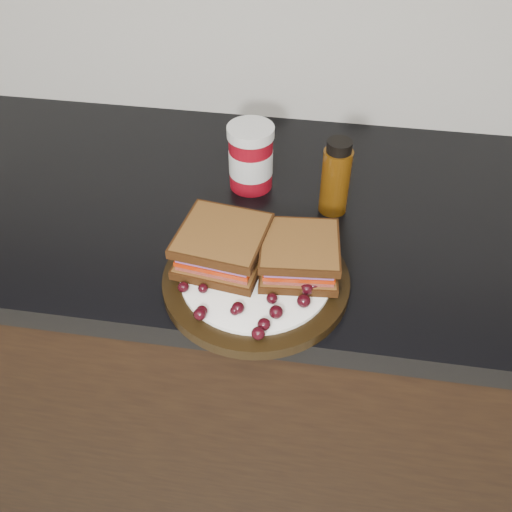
{
  "coord_description": "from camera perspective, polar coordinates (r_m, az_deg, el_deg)",
  "views": [
    {
      "loc": [
        0.31,
        0.92,
        1.53
      ],
      "look_at": [
        0.22,
        1.5,
        0.96
      ],
      "focal_mm": 40.0,
      "sensor_mm": 36.0,
      "label": 1
    }
  ],
  "objects": [
    {
      "name": "grape_11",
      "position": [
        0.82,
        5.12,
        -3.26
      ],
      "size": [
        0.02,
        0.02,
        0.02
      ],
      "primitive_type": "ellipsoid",
      "color": "black",
      "rests_on": "plate"
    },
    {
      "name": "grape_5",
      "position": [
        0.79,
        -2.14,
        -5.49
      ],
      "size": [
        0.01,
        0.01,
        0.01
      ],
      "primitive_type": "ellipsoid",
      "color": "black",
      "rests_on": "plate"
    },
    {
      "name": "grape_2",
      "position": [
        0.79,
        -5.63,
        -5.81
      ],
      "size": [
        0.02,
        0.02,
        0.02
      ],
      "primitive_type": "ellipsoid",
      "color": "black",
      "rests_on": "plate"
    },
    {
      "name": "sandwich_left",
      "position": [
        0.85,
        -3.36,
        1.0
      ],
      "size": [
        0.14,
        0.14,
        0.06
      ],
      "primitive_type": null,
      "rotation": [
        0.0,
        0.0,
        -0.14
      ],
      "color": "brown",
      "rests_on": "plate"
    },
    {
      "name": "grape_3",
      "position": [
        0.79,
        -5.44,
        -5.51
      ],
      "size": [
        0.02,
        0.02,
        0.02
      ],
      "primitive_type": "ellipsoid",
      "color": "black",
      "rests_on": "plate"
    },
    {
      "name": "grape_16",
      "position": [
        0.88,
        -1.88,
        1.24
      ],
      "size": [
        0.02,
        0.02,
        0.02
      ],
      "primitive_type": "ellipsoid",
      "color": "black",
      "rests_on": "plate"
    },
    {
      "name": "plate",
      "position": [
        0.86,
        0.0,
        -2.47
      ],
      "size": [
        0.28,
        0.28,
        0.02
      ],
      "primitive_type": "cylinder",
      "color": "black",
      "rests_on": "countertop"
    },
    {
      "name": "grape_1",
      "position": [
        0.82,
        -5.33,
        -3.25
      ],
      "size": [
        0.01,
        0.01,
        0.01
      ],
      "primitive_type": "ellipsoid",
      "color": "black",
      "rests_on": "plate"
    },
    {
      "name": "grape_15",
      "position": [
        0.86,
        4.14,
        -0.42
      ],
      "size": [
        0.02,
        0.02,
        0.02
      ],
      "primitive_type": "ellipsoid",
      "color": "black",
      "rests_on": "plate"
    },
    {
      "name": "grape_20",
      "position": [
        0.85,
        -4.36,
        -1.07
      ],
      "size": [
        0.02,
        0.02,
        0.02
      ],
      "primitive_type": "ellipsoid",
      "color": "black",
      "rests_on": "plate"
    },
    {
      "name": "countertop",
      "position": [
        1.06,
        -10.35,
        5.35
      ],
      "size": [
        3.98,
        0.6,
        0.04
      ],
      "primitive_type": "cube",
      "color": "black",
      "rests_on": "base_cabinets"
    },
    {
      "name": "grape_21",
      "position": [
        0.84,
        -4.11,
        -1.92
      ],
      "size": [
        0.02,
        0.02,
        0.02
      ],
      "primitive_type": "ellipsoid",
      "color": "black",
      "rests_on": "plate"
    },
    {
      "name": "grape_19",
      "position": [
        0.87,
        -5.2,
        -0.05
      ],
      "size": [
        0.02,
        0.02,
        0.02
      ],
      "primitive_type": "ellipsoid",
      "color": "black",
      "rests_on": "plate"
    },
    {
      "name": "sandwich_right",
      "position": [
        0.84,
        4.33,
        0.05
      ],
      "size": [
        0.12,
        0.12,
        0.05
      ],
      "primitive_type": null,
      "rotation": [
        0.0,
        0.0,
        0.09
      ],
      "color": "brown",
      "rests_on": "plate"
    },
    {
      "name": "grape_23",
      "position": [
        0.88,
        -4.88,
        1.32
      ],
      "size": [
        0.02,
        0.02,
        0.02
      ],
      "primitive_type": "ellipsoid",
      "color": "black",
      "rests_on": "plate"
    },
    {
      "name": "grape_17",
      "position": [
        0.88,
        -2.49,
        1.11
      ],
      "size": [
        0.02,
        0.02,
        0.02
      ],
      "primitive_type": "ellipsoid",
      "color": "black",
      "rests_on": "plate"
    },
    {
      "name": "grape_0",
      "position": [
        0.82,
        -7.28,
        -3.1
      ],
      "size": [
        0.02,
        0.02,
        0.02
      ],
      "primitive_type": "ellipsoid",
      "color": "black",
      "rests_on": "plate"
    },
    {
      "name": "grape_14",
      "position": [
        0.85,
        5.66,
        -0.69
      ],
      "size": [
        0.02,
        0.02,
        0.02
      ],
      "primitive_type": "ellipsoid",
      "color": "black",
      "rests_on": "plate"
    },
    {
      "name": "grape_13",
      "position": [
        0.85,
        7.05,
        -1.4
      ],
      "size": [
        0.02,
        0.02,
        0.02
      ],
      "primitive_type": "ellipsoid",
      "color": "black",
      "rests_on": "plate"
    },
    {
      "name": "grape_18",
      "position": [
        0.88,
        -4.88,
        1.0
      ],
      "size": [
        0.02,
        0.02,
        0.02
      ],
      "primitive_type": "ellipsoid",
      "color": "black",
      "rests_on": "plate"
    },
    {
      "name": "grape_12",
      "position": [
        0.82,
        5.74,
        -2.95
      ],
      "size": [
        0.02,
        0.02,
        0.02
      ],
      "primitive_type": "ellipsoid",
      "color": "black",
      "rests_on": "plate"
    },
    {
      "name": "grape_6",
      "position": [
        0.76,
        0.22,
        -7.73
      ],
      "size": [
        0.02,
        0.02,
        0.02
      ],
      "primitive_type": "ellipsoid",
      "color": "black",
      "rests_on": "plate"
    },
    {
      "name": "condiment_jar",
      "position": [
        1.02,
        -0.52,
        9.85
      ],
      "size": [
        0.11,
        0.11,
        0.12
      ],
      "primitive_type": "cylinder",
      "rotation": [
        0.0,
        0.0,
        0.4
      ],
      "color": "maroon",
      "rests_on": "countertop"
    },
    {
      "name": "grape_24",
      "position": [
        0.86,
        -5.22,
        -0.15
      ],
      "size": [
        0.02,
        0.02,
        0.02
      ],
      "primitive_type": "ellipsoid",
      "color": "black",
      "rests_on": "plate"
    },
    {
      "name": "base_cabinets",
      "position": [
        1.38,
        -8.01,
        -9.45
      ],
      "size": [
        3.96,
        0.58,
        0.86
      ],
      "primitive_type": "cube",
      "color": "black",
      "rests_on": "ground_plane"
    },
    {
      "name": "oil_bottle",
      "position": [
        0.97,
        7.99,
        7.84
      ],
      "size": [
        0.06,
        0.06,
        0.14
      ],
      "primitive_type": "cylinder",
      "rotation": [
        0.0,
        0.0,
        0.13
      ],
      "color": "#492807",
      "rests_on": "countertop"
    },
    {
      "name": "grape_9",
      "position": [
        0.8,
        1.6,
        -4.27
      ],
      "size": [
        0.02,
        0.02,
        0.02
      ],
      "primitive_type": "ellipsoid",
      "color": "black",
      "rests_on": "plate"
    },
    {
      "name": "grape_8",
      "position": [
        0.78,
        2.02,
        -5.63
      ],
      "size": [
        0.02,
        0.02,
        0.02
      ],
      "primitive_type": "ellipsoid",
      "color": "black",
      "rests_on": "plate"
    },
    {
      "name": "grape_4",
      "position": [
        0.79,
        -1.81,
        -5.21
      ],
      "size": [
        0.02,
        0.02,
        0.02
      ],
      "primitive_type": "ellipsoid",
      "color": "black",
      "rests_on": "plate"
    },
    {
      "name": "grape_22",
      "position": [
        0.87,
        -3.01,
        0.6
      ],
      "size": [
        0.02,
        0.02,
        0.02
      ],
      "primitive_type": "ellipsoid",
      "color": "black",
      "rests_on": "plate"
    },
    {
      "name": "grape_10",
      "position": [
        0.8,
        4.8,
        -4.51
      ],
      "size": [
        0.02,
        0.02,
        0.02
      ],
      "primitive_type": "ellipsoid",
      "color": "black",
      "rests_on": "plate"
    },
    {
      "name": "grape_7",
      "position": [
        0.77,
        0.8,
        -6.85
      ],
      "size": [
        0.02,
        0.02,
        0.02
      ],
      "primitive_type": "ellipsoid",
      "color": "black",
      "rests_on": "plate"
    }
  ]
}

